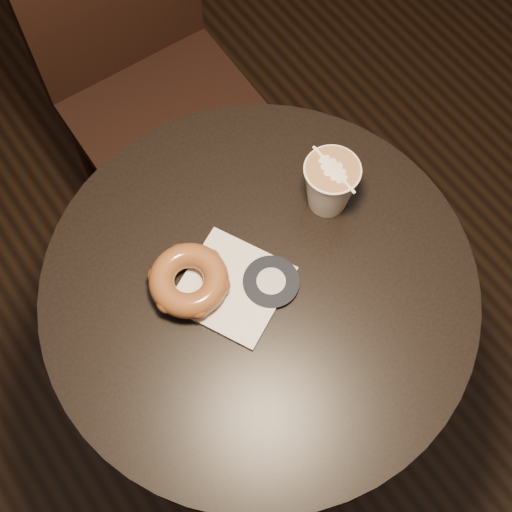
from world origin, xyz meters
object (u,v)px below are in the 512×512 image
chair (140,58)px  doughnut (189,280)px  pastry_bag (233,287)px  cafe_table (259,326)px  latte_cup (330,185)px

chair → doughnut: chair is taller
chair → pastry_bag: bearing=-104.8°
chair → cafe_table: bearing=-101.2°
cafe_table → pastry_bag: size_ratio=4.86×
latte_cup → doughnut: bearing=179.4°
chair → latte_cup: (0.04, -0.59, 0.23)m
cafe_table → latte_cup: 0.31m
doughnut → latte_cup: 0.27m
pastry_bag → latte_cup: 0.23m
cafe_table → chair: size_ratio=0.74×
doughnut → cafe_table: bearing=-33.0°
chair → doughnut: bearing=-110.5°
pastry_bag → chair: bearing=47.3°
cafe_table → doughnut: doughnut is taller
doughnut → latte_cup: latte_cup is taller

